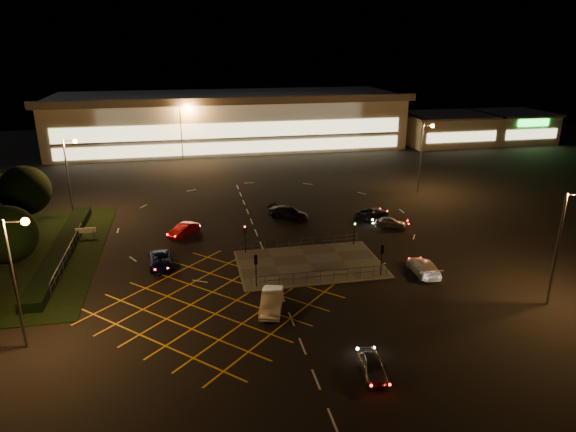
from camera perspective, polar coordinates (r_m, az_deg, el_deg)
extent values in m
plane|color=black|center=(53.35, -0.19, -4.72)|extent=(180.00, 180.00, 0.00)
cube|color=#4C4944|center=(51.95, 2.42, -5.35)|extent=(14.00, 9.00, 0.12)
cube|color=black|center=(60.83, -28.34, -4.02)|extent=(18.00, 30.00, 0.08)
cube|color=black|center=(59.35, -23.80, -3.39)|extent=(2.00, 26.00, 1.00)
cube|color=beige|center=(111.51, -6.60, 10.44)|extent=(70.00, 25.00, 10.00)
cube|color=slate|center=(110.85, -6.71, 13.10)|extent=(72.00, 26.50, 0.60)
cube|color=#FFEAA5|center=(99.17, -5.92, 9.39)|extent=(66.00, 0.20, 3.00)
cube|color=#FFEAA5|center=(99.75, -5.86, 7.58)|extent=(66.00, 0.20, 2.20)
cube|color=beige|center=(117.52, 17.07, 9.19)|extent=(18.00, 14.00, 6.00)
cube|color=slate|center=(117.06, 17.23, 10.71)|extent=(18.80, 14.80, 0.40)
cube|color=#FFEAA5|center=(111.53, 18.75, 8.32)|extent=(15.30, 0.20, 2.00)
cube|color=beige|center=(125.88, 23.58, 9.06)|extent=(14.00, 14.00, 6.00)
cube|color=slate|center=(125.46, 23.78, 10.47)|extent=(14.80, 14.80, 0.40)
cube|color=#FFEAA5|center=(120.31, 25.44, 8.21)|extent=(11.90, 0.20, 2.00)
cube|color=#19E533|center=(119.88, 25.63, 9.32)|extent=(7.00, 0.30, 1.40)
cylinder|color=slate|center=(41.38, -28.05, -6.88)|extent=(0.20, 0.20, 10.00)
cylinder|color=slate|center=(39.50, -28.16, -0.55)|extent=(1.40, 0.12, 0.12)
sphere|color=orange|center=(39.31, -27.17, -0.55)|extent=(0.56, 0.56, 0.56)
cylinder|color=slate|center=(47.92, 27.68, -3.40)|extent=(0.20, 0.20, 10.00)
cylinder|color=slate|center=(46.93, 29.24, 2.12)|extent=(1.40, 0.12, 0.12)
cylinder|color=slate|center=(69.41, -23.21, 3.74)|extent=(0.20, 0.20, 10.00)
cylinder|color=slate|center=(68.28, -23.16, 7.67)|extent=(1.40, 0.12, 0.12)
sphere|color=orange|center=(68.15, -22.57, 7.68)|extent=(0.56, 0.56, 0.56)
cylinder|color=slate|center=(77.51, 14.52, 6.16)|extent=(0.20, 0.20, 10.00)
cylinder|color=slate|center=(76.94, 15.30, 9.65)|extent=(1.40, 0.12, 0.12)
sphere|color=orange|center=(77.26, 15.77, 9.61)|extent=(0.56, 0.56, 0.56)
cylinder|color=slate|center=(97.27, -11.77, 8.91)|extent=(0.20, 0.20, 10.00)
cylinder|color=slate|center=(96.57, -11.54, 11.74)|extent=(1.40, 0.12, 0.12)
sphere|color=orange|center=(96.58, -11.11, 11.74)|extent=(0.56, 0.56, 0.56)
cylinder|color=slate|center=(106.85, 10.50, 9.88)|extent=(0.20, 0.20, 10.00)
cylinder|color=slate|center=(106.48, 11.02, 12.43)|extent=(1.40, 0.12, 0.12)
sphere|color=orange|center=(106.75, 11.37, 12.39)|extent=(0.56, 0.56, 0.56)
cylinder|color=black|center=(46.69, -3.57, -6.21)|extent=(0.10, 0.10, 3.00)
cube|color=black|center=(46.19, -3.60, -4.86)|extent=(0.28, 0.18, 0.90)
sphere|color=#19FF33|center=(46.31, -3.62, -4.80)|extent=(0.16, 0.16, 0.16)
cylinder|color=black|center=(49.59, 10.34, -4.93)|extent=(0.10, 0.10, 3.00)
cube|color=black|center=(49.12, 10.42, -3.65)|extent=(0.28, 0.18, 0.90)
sphere|color=#19FF33|center=(49.23, 10.36, -3.59)|extent=(0.16, 0.16, 0.16)
cylinder|color=black|center=(53.98, -4.78, -2.64)|extent=(0.10, 0.10, 3.00)
cube|color=black|center=(53.55, -4.82, -1.44)|extent=(0.28, 0.18, 0.90)
sphere|color=#FF0C0C|center=(53.43, -4.80, -1.49)|extent=(0.16, 0.16, 0.16)
cylinder|color=black|center=(56.50, 7.39, -1.72)|extent=(0.10, 0.10, 3.00)
cube|color=black|center=(56.09, 7.44, -0.57)|extent=(0.28, 0.18, 0.90)
sphere|color=#19FF33|center=(55.98, 7.48, -0.62)|extent=(0.16, 0.16, 0.16)
cylinder|color=black|center=(67.59, -26.74, -0.32)|extent=(0.36, 0.36, 2.88)
sphere|color=black|center=(66.62, -27.19, 2.53)|extent=(5.76, 5.76, 5.76)
cylinder|color=black|center=(54.46, -28.21, -5.08)|extent=(0.36, 0.36, 2.70)
sphere|color=black|center=(53.33, -28.76, -1.83)|extent=(5.40, 5.40, 5.40)
imported|color=#9B9CA1|center=(36.51, 9.39, -16.12)|extent=(1.98, 3.96, 1.29)
imported|color=silver|center=(43.43, -1.84, -9.47)|extent=(2.87, 5.07, 1.58)
imported|color=#0B1346|center=(52.76, -14.00, -4.83)|extent=(2.54, 4.87, 1.31)
imported|color=black|center=(64.65, 0.03, 0.35)|extent=(5.46, 4.98, 1.53)
imported|color=#A2A4A9|center=(63.02, 11.31, -0.68)|extent=(3.92, 2.50, 1.24)
imported|color=#9F0B1A|center=(60.38, -11.51, -1.51)|extent=(3.92, 4.08, 1.38)
imported|color=black|center=(65.70, 9.34, 0.30)|extent=(5.22, 4.02, 1.32)
imported|color=silver|center=(51.42, 14.83, -5.48)|extent=(2.16, 5.00, 1.43)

